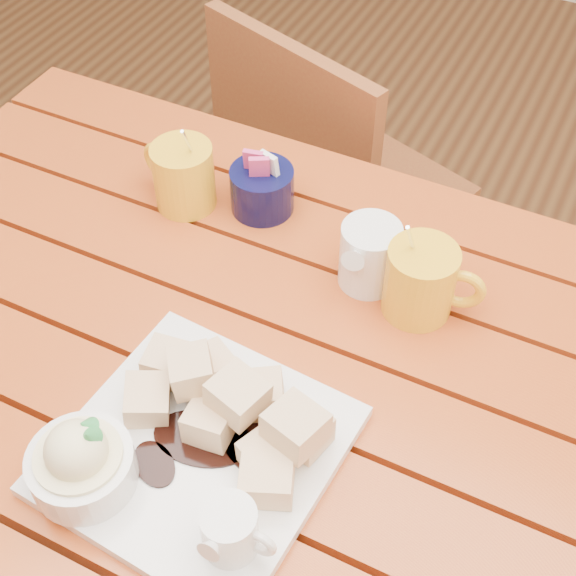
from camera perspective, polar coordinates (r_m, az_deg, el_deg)
The scene contains 7 objects.
table at distance 1.02m, azimuth -1.97°, elevation -8.95°, with size 1.20×0.79×0.75m.
dessert_plate at distance 0.84m, azimuth -7.80°, elevation -11.02°, with size 0.29×0.29×0.11m.
coffee_mug_left at distance 1.10m, azimuth -7.53°, elevation 8.00°, with size 0.12×0.08×0.14m.
coffee_mug_right at distance 0.96m, azimuth 9.54°, elevation 0.53°, with size 0.12×0.09×0.14m.
cream_pitcher at distance 0.99m, azimuth 5.94°, elevation 2.36°, with size 0.11×0.09×0.09m.
sugar_caddy at distance 1.09m, azimuth -1.86°, elevation 7.09°, with size 0.09×0.09×0.10m.
chair_far at distance 1.60m, azimuth 2.70°, elevation 7.08°, with size 0.49×0.49×0.82m.
Camera 1 is at (0.28, -0.49, 1.50)m, focal length 50.00 mm.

